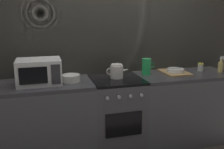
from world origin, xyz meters
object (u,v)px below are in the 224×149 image
at_px(stove_unit, 116,114).
at_px(spray_bottle, 221,66).
at_px(dish_pile, 175,71).
at_px(kettle, 117,71).
at_px(pitcher, 147,67).
at_px(mixing_bowl, 71,78).
at_px(microwave, 39,72).
at_px(spice_jar, 201,67).

distance_m(stove_unit, spray_bottle, 1.49).
bearing_deg(spray_bottle, dish_pile, 170.90).
height_order(dish_pile, spray_bottle, spray_bottle).
relative_size(kettle, spray_bottle, 1.40).
bearing_deg(pitcher, mixing_bowl, -174.21).
distance_m(mixing_bowl, pitcher, 0.95).
bearing_deg(spray_bottle, pitcher, 172.16).
bearing_deg(pitcher, kettle, -170.26).
xyz_separation_m(stove_unit, microwave, (-0.86, -0.00, 0.59)).
distance_m(stove_unit, microwave, 1.04).
xyz_separation_m(microwave, spice_jar, (2.05, 0.08, -0.08)).
distance_m(kettle, pitcher, 0.41).
bearing_deg(mixing_bowl, stove_unit, 0.66).
xyz_separation_m(stove_unit, dish_pile, (0.79, 0.05, 0.47)).
distance_m(spice_jar, spray_bottle, 0.25).
distance_m(mixing_bowl, dish_pile, 1.32).
bearing_deg(kettle, spice_jar, 3.08).
height_order(stove_unit, mixing_bowl, mixing_bowl).
bearing_deg(microwave, pitcher, 4.08).
distance_m(mixing_bowl, spray_bottle, 1.92).
height_order(pitcher, spice_jar, pitcher).
distance_m(stove_unit, spice_jar, 1.29).
bearing_deg(kettle, pitcher, 9.74).
height_order(microwave, pitcher, microwave).
relative_size(pitcher, spice_jar, 1.90).
distance_m(dish_pile, spice_jar, 0.40).
distance_m(stove_unit, kettle, 0.53).
distance_m(kettle, dish_pile, 0.78).
bearing_deg(pitcher, stove_unit, -167.82).
height_order(mixing_bowl, spice_jar, spice_jar).
xyz_separation_m(stove_unit, mixing_bowl, (-0.53, -0.01, 0.49)).
bearing_deg(pitcher, spray_bottle, -7.84).
bearing_deg(kettle, microwave, -178.57).
bearing_deg(spray_bottle, kettle, 177.30).
xyz_separation_m(dish_pile, spray_bottle, (0.60, -0.10, 0.06)).
relative_size(stove_unit, mixing_bowl, 4.50).
bearing_deg(dish_pile, pitcher, 174.18).
bearing_deg(stove_unit, dish_pile, 3.71).
height_order(kettle, mixing_bowl, kettle).
bearing_deg(spray_bottle, spice_jar, 148.47).
height_order(stove_unit, dish_pile, dish_pile).
xyz_separation_m(microwave, spray_bottle, (2.26, -0.04, -0.06)).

